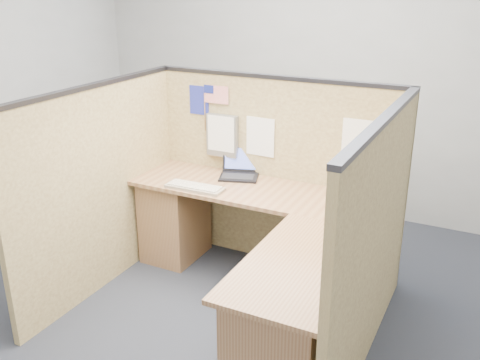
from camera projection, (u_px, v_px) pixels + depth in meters
The scene contains 13 objects.
floor at pixel (215, 321), 3.67m from camera, with size 5.00×5.00×0.00m, color #1F232D.
wall_back at pixel (329, 69), 5.06m from camera, with size 5.00×5.00×0.00m, color gray.
cubicle_partitions at pixel (243, 196), 3.75m from camera, with size 2.06×1.83×1.53m.
l_desk at pixel (257, 258), 3.69m from camera, with size 1.95×1.75×0.73m.
laptop at pixel (242, 169), 4.24m from camera, with size 0.35×0.37×0.22m.
keyboard at pixel (195, 187), 3.98m from camera, with size 0.45×0.17×0.03m.
mouse at pixel (350, 216), 3.48m from camera, with size 0.10×0.06×0.04m, color silver.
hand_forearm at pixel (347, 222), 3.36m from camera, with size 0.10×0.35×0.07m.
blue_poster at pixel (199, 100), 4.31m from camera, with size 0.17×0.00×0.23m, color navy.
american_flag at pixel (213, 96), 4.22m from camera, with size 0.22×0.01×0.38m.
file_holder at pixel (222, 135), 4.28m from camera, with size 0.27×0.05×0.34m.
paper_left at pixel (260, 137), 4.16m from camera, with size 0.24×0.00×0.31m, color white.
paper_right at pixel (358, 140), 3.81m from camera, with size 0.24×0.00×0.30m, color white.
Camera 1 is at (1.55, -2.68, 2.19)m, focal length 40.00 mm.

